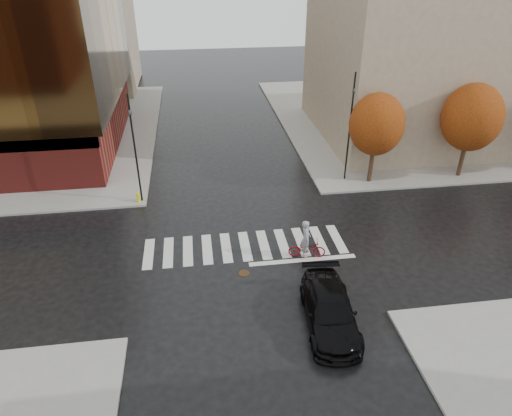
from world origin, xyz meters
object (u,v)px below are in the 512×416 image
Objects in this scene: traffic_light_ne at (351,120)px; cyclist at (306,245)px; sedan at (329,310)px; traffic_light_nw at (134,143)px; fire_hydrant at (138,197)px.

cyclist is at bearing 44.22° from traffic_light_ne.
traffic_light_ne is at bearing -18.74° from cyclist.
traffic_light_nw is (-9.36, 12.91, 3.52)m from sedan.
traffic_light_nw is (-9.54, 7.70, 3.51)m from cyclist.
traffic_light_ne is 15.46m from fire_hydrant.
fire_hydrant is at bearing 131.87° from sedan.
traffic_light_nw is at bearing 61.79° from cyclist.
traffic_light_ne reaches higher than fire_hydrant.
traffic_light_ne is 11.07× the size of fire_hydrant.
fire_hydrant is (-9.74, 7.50, -0.26)m from cyclist.
sedan is 15.65m from traffic_light_ne.
sedan is at bearing -171.34° from cyclist.
sedan is 16.33m from traffic_light_nw.
cyclist is 12.30m from fire_hydrant.
traffic_light_ne reaches higher than cyclist.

